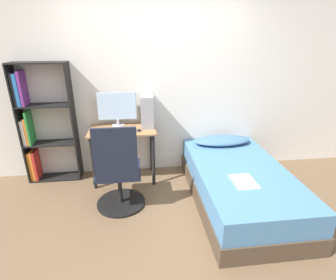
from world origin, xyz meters
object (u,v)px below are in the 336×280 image
(bookshelf, at_px, (38,126))
(office_chair, at_px, (119,178))
(monitor, at_px, (117,108))
(keyboard, at_px, (119,131))
(pc_tower, at_px, (147,111))
(bed, at_px, (239,184))

(bookshelf, bearing_deg, office_chair, -37.43)
(monitor, distance_m, keyboard, 0.37)
(office_chair, distance_m, keyboard, 0.70)
(bookshelf, xyz_separation_m, keyboard, (1.09, -0.25, -0.04))
(bookshelf, height_order, pc_tower, bookshelf)
(bookshelf, xyz_separation_m, pc_tower, (1.48, -0.05, 0.17))
(pc_tower, bearing_deg, keyboard, -153.23)
(keyboard, relative_size, pc_tower, 1.00)
(office_chair, relative_size, keyboard, 2.49)
(bed, bearing_deg, monitor, 148.88)
(bookshelf, relative_size, office_chair, 1.52)
(bookshelf, height_order, bed, bookshelf)
(office_chair, relative_size, monitor, 2.00)
(bookshelf, bearing_deg, keyboard, -12.86)
(office_chair, distance_m, bed, 1.47)
(bed, xyz_separation_m, pc_tower, (-1.08, 0.82, 0.75))
(keyboard, bearing_deg, office_chair, -89.51)
(bookshelf, relative_size, pc_tower, 3.79)
(office_chair, xyz_separation_m, bed, (1.46, -0.03, -0.18))
(bookshelf, relative_size, keyboard, 3.78)
(pc_tower, bearing_deg, bed, -37.25)
(office_chair, relative_size, pc_tower, 2.50)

